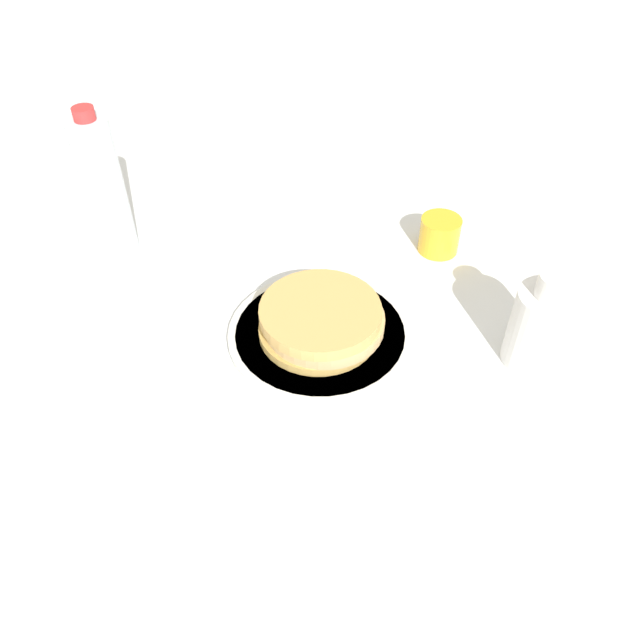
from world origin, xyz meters
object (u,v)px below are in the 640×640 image
Objects in this scene: plate at (320,334)px; cream_jug at (542,325)px; water_bottle_near at (104,188)px; juice_glass at (439,235)px; pancake_stack at (321,320)px.

cream_jug is at bearing 98.66° from plate.
cream_jug reaches higher than plate.
cream_jug is at bearing 84.96° from water_bottle_near.
cream_jug is at bearing 37.78° from juice_glass.
juice_glass is at bearing -142.22° from cream_jug.
juice_glass is at bearing 153.44° from plate.
water_bottle_near is (-0.06, -0.66, 0.05)m from cream_jug.
pancake_stack is 0.71× the size of water_bottle_near.
cream_jug is (0.21, 0.16, 0.03)m from juice_glass.
juice_glass is at bearing 154.10° from pancake_stack.
pancake_stack is at bearing 74.53° from water_bottle_near.
plate is 1.78× the size of cream_jug.
water_bottle_near reaches higher than juice_glass.
juice_glass is 0.26m from cream_jug.
plate is 0.40m from water_bottle_near.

